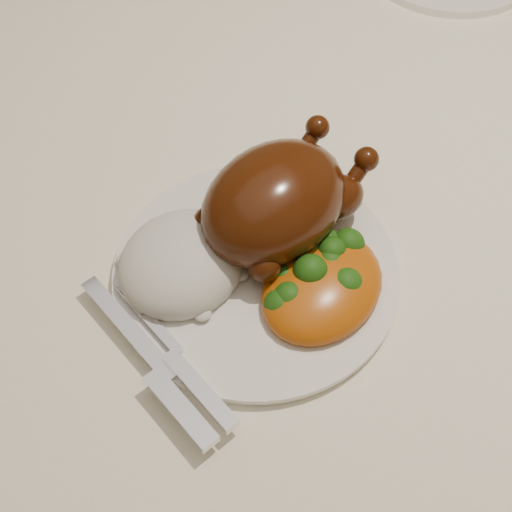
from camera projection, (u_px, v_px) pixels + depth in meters
floor at (231, 409)px, 1.39m from camera, size 4.00×4.00×0.00m
dining_table at (214, 178)px, 0.85m from camera, size 1.60×0.90×0.76m
tablecloth at (211, 134)px, 0.79m from camera, size 1.73×1.03×0.18m
dinner_plate at (256, 273)px, 0.64m from camera, size 0.31×0.31×0.01m
roast_chicken at (277, 200)px, 0.62m from camera, size 0.19×0.14×0.09m
rice_mound at (182, 263)px, 0.62m from camera, size 0.15×0.14×0.06m
mac_and_cheese at (322, 279)px, 0.61m from camera, size 0.15×0.13×0.05m
cutlery at (172, 374)px, 0.57m from camera, size 0.05×0.19×0.01m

